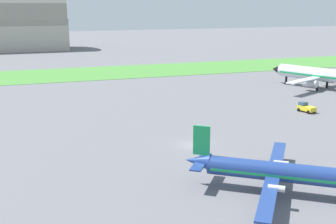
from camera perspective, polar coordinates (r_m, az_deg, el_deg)
name	(u,v)px	position (r m, az deg, el deg)	size (l,w,h in m)	color
ground_plane	(192,145)	(70.92, 3.12, -4.20)	(600.00, 600.00, 0.00)	slate
grass_taxiway_strip	(100,73)	(145.12, -8.69, 4.95)	(360.00, 28.00, 0.08)	#478438
airplane_parked_jet_far	(320,75)	(122.62, 18.76, 4.52)	(27.29, 27.17, 10.32)	silver
airplane_foreground_turboprop	(274,171)	(53.97, 13.31, -7.34)	(18.68, 21.11, 7.51)	navy
pushback_tug_near_gate	(306,108)	(96.00, 17.17, 0.54)	(2.74, 3.92, 1.95)	yellow
hangar_distant	(7,21)	(224.63, -19.83, 10.84)	(53.58, 25.43, 29.58)	#B2AD9E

